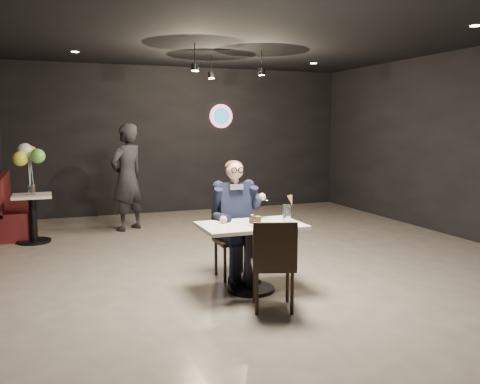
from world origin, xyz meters
name	(u,v)px	position (x,y,z in m)	size (l,w,h in m)	color
floor	(272,264)	(0.00, 0.00, 0.00)	(9.00, 9.00, 0.00)	gray
wall_sign	(221,116)	(0.80, 4.47, 2.00)	(0.50, 0.06, 0.50)	pink
pendant_lights	(222,58)	(0.00, 2.00, 2.88)	(1.40, 1.20, 0.36)	black
main_table	(251,257)	(-0.66, -0.89, 0.38)	(1.10, 0.70, 0.75)	white
chair_far	(234,239)	(-0.66, -0.34, 0.46)	(0.42, 0.46, 0.92)	black
chair_near	(273,263)	(-0.66, -1.47, 0.46)	(0.42, 0.46, 0.92)	black
seated_man	(234,218)	(-0.66, -0.34, 0.72)	(0.60, 0.80, 1.44)	black
dessert_plate	(259,224)	(-0.60, -0.99, 0.76)	(0.24, 0.24, 0.01)	white
cake_slice	(255,220)	(-0.63, -0.94, 0.80)	(0.10, 0.08, 0.07)	black
mint_leaf	(258,216)	(-0.61, -0.98, 0.84)	(0.07, 0.04, 0.01)	green
sundae_glass	(287,214)	(-0.27, -0.96, 0.85)	(0.09, 0.09, 0.20)	silver
wafer_cone	(291,201)	(-0.22, -0.97, 0.99)	(0.06, 0.06, 0.12)	tan
booth_bench	(15,203)	(-3.25, 3.45, 0.49)	(0.49, 1.96, 0.98)	#44110E
side_table	(33,220)	(-2.95, 2.45, 0.36)	(0.57, 0.57, 0.71)	white
balloon_vase	(32,189)	(-2.95, 2.45, 0.83)	(0.11, 0.11, 0.16)	silver
balloon_bunch	(30,163)	(-2.95, 2.45, 1.24)	(0.41, 0.41, 0.67)	#F7F634
passerby	(127,177)	(-1.43, 2.91, 0.92)	(0.67, 0.44, 1.84)	black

